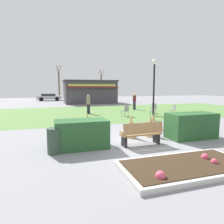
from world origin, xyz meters
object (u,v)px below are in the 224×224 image
at_px(cafe_chair_west, 173,109).
at_px(tree_left_bg, 101,86).
at_px(person_strolling, 88,104).
at_px(person_standing, 134,101).
at_px(lamppost_mid, 154,82).
at_px(parked_car_west_slot, 49,97).
at_px(park_bench, 142,134).
at_px(tree_right_bg, 59,84).
at_px(cafe_chair_east, 154,110).
at_px(parked_car_center_slot, 79,97).
at_px(cafe_chair_north, 154,108).
at_px(food_kiosk, 90,92).
at_px(trash_bin, 55,141).
at_px(cafe_chair_center, 126,110).

distance_m(cafe_chair_west, tree_left_bg, 26.75).
distance_m(person_strolling, person_standing, 5.54).
xyz_separation_m(lamppost_mid, parked_car_west_slot, (-6.94, 24.05, -2.02)).
xyz_separation_m(park_bench, tree_right_bg, (-1.53, 34.54, 2.50)).
bearing_deg(park_bench, cafe_chair_east, 57.13).
distance_m(lamppost_mid, person_strolling, 6.33).
relative_size(person_standing, tree_right_bg, 0.25).
relative_size(cafe_chair_west, parked_car_west_slot, 0.21).
distance_m(cafe_chair_east, parked_car_center_slot, 22.31).
distance_m(cafe_chair_west, person_standing, 4.97).
relative_size(cafe_chair_north, parked_car_west_slot, 0.21).
distance_m(cafe_chair_west, tree_right_bg, 28.67).
distance_m(cafe_chair_north, parked_car_center_slot, 20.98).
xyz_separation_m(food_kiosk, cafe_chair_north, (3.15, -13.27, -1.15)).
height_order(cafe_chair_north, person_standing, person_standing).
xyz_separation_m(food_kiosk, person_standing, (2.75, -9.98, -0.82)).
xyz_separation_m(person_standing, parked_car_west_slot, (-8.48, 17.37, -0.22)).
bearing_deg(food_kiosk, trash_bin, -104.40).
bearing_deg(lamppost_mid, cafe_chair_west, 33.09).
bearing_deg(park_bench, cafe_chair_north, 57.83).
bearing_deg(cafe_chair_north, tree_left_bg, 86.11).
distance_m(park_bench, cafe_chair_center, 7.84).
bearing_deg(trash_bin, parked_car_west_slot, 90.27).
distance_m(cafe_chair_west, person_strolling, 7.24).
xyz_separation_m(cafe_chair_north, parked_car_west_slot, (-8.89, 20.67, 0.12)).
relative_size(lamppost_mid, parked_car_west_slot, 0.98).
bearing_deg(cafe_chair_west, parked_car_west_slot, 114.07).
relative_size(park_bench, tree_left_bg, 0.28).
height_order(cafe_chair_west, parked_car_west_slot, parked_car_west_slot).
relative_size(cafe_chair_center, cafe_chair_north, 1.00).
xyz_separation_m(cafe_chair_center, parked_car_center_slot, (-0.52, 21.73, 0.12)).
bearing_deg(cafe_chair_east, trash_bin, -138.42).
bearing_deg(cafe_chair_west, tree_right_bg, 106.08).
relative_size(cafe_chair_west, person_standing, 0.53).
xyz_separation_m(person_strolling, parked_car_west_slot, (-3.26, 19.23, -0.22)).
xyz_separation_m(cafe_chair_west, tree_right_bg, (-7.91, 27.44, 2.46)).
bearing_deg(parked_car_west_slot, person_strolling, -80.38).
bearing_deg(cafe_chair_west, person_strolling, 156.34).
xyz_separation_m(cafe_chair_north, parked_car_center_slot, (-3.62, 20.67, 0.12)).
height_order(cafe_chair_east, parked_car_west_slot, parked_car_west_slot).
distance_m(trash_bin, parked_car_center_slot, 29.63).
distance_m(park_bench, trash_bin, 3.36).
bearing_deg(person_standing, parked_car_center_slot, -94.97).
bearing_deg(tree_left_bg, cafe_chair_center, -100.39).
distance_m(parked_car_center_slot, tree_left_bg, 7.28).
bearing_deg(parked_car_center_slot, cafe_chair_east, -82.74).
relative_size(cafe_chair_north, person_standing, 0.53).
height_order(trash_bin, cafe_chair_west, trash_bin).
distance_m(cafe_chair_north, tree_left_bg, 25.34).
bearing_deg(cafe_chair_north, food_kiosk, 103.36).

